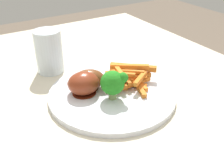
{
  "coord_description": "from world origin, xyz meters",
  "views": [
    {
      "loc": [
        0.46,
        -0.25,
        1.06
      ],
      "look_at": [
        0.03,
        0.01,
        0.76
      ],
      "focal_mm": 43.6,
      "sensor_mm": 36.0,
      "label": 1
    }
  ],
  "objects_px": {
    "chicken_drumstick_near": "(86,84)",
    "chicken_drumstick_extra": "(91,79)",
    "carrot_fries_pile": "(130,76)",
    "dining_table": "(102,130)",
    "chicken_drumstick_far": "(88,82)",
    "dinner_plate": "(112,94)",
    "water_glass": "(49,51)",
    "broccoli_floret_front": "(113,83)"
  },
  "relations": [
    {
      "from": "chicken_drumstick_near",
      "to": "chicken_drumstick_extra",
      "type": "distance_m",
      "value": 0.02
    },
    {
      "from": "carrot_fries_pile",
      "to": "chicken_drumstick_extra",
      "type": "xyz_separation_m",
      "value": [
        -0.03,
        -0.09,
        0.0
      ]
    },
    {
      "from": "dining_table",
      "to": "chicken_drumstick_far",
      "type": "distance_m",
      "value": 0.15
    },
    {
      "from": "chicken_drumstick_far",
      "to": "chicken_drumstick_extra",
      "type": "height_order",
      "value": "chicken_drumstick_extra"
    },
    {
      "from": "dining_table",
      "to": "dinner_plate",
      "type": "height_order",
      "value": "dinner_plate"
    },
    {
      "from": "dining_table",
      "to": "water_glass",
      "type": "bearing_deg",
      "value": -160.09
    },
    {
      "from": "chicken_drumstick_near",
      "to": "chicken_drumstick_far",
      "type": "bearing_deg",
      "value": 135.54
    },
    {
      "from": "broccoli_floret_front",
      "to": "carrot_fries_pile",
      "type": "relative_size",
      "value": 0.49
    },
    {
      "from": "dining_table",
      "to": "carrot_fries_pile",
      "type": "bearing_deg",
      "value": 77.04
    },
    {
      "from": "carrot_fries_pile",
      "to": "chicken_drumstick_extra",
      "type": "distance_m",
      "value": 0.09
    },
    {
      "from": "dining_table",
      "to": "broccoli_floret_front",
      "type": "relative_size",
      "value": 16.06
    },
    {
      "from": "dining_table",
      "to": "chicken_drumstick_far",
      "type": "bearing_deg",
      "value": -106.18
    },
    {
      "from": "chicken_drumstick_near",
      "to": "chicken_drumstick_extra",
      "type": "xyz_separation_m",
      "value": [
        -0.01,
        0.02,
        -0.0
      ]
    },
    {
      "from": "water_glass",
      "to": "chicken_drumstick_extra",
      "type": "bearing_deg",
      "value": 14.91
    },
    {
      "from": "dining_table",
      "to": "chicken_drumstick_far",
      "type": "relative_size",
      "value": 7.9
    },
    {
      "from": "chicken_drumstick_near",
      "to": "water_glass",
      "type": "xyz_separation_m",
      "value": [
        -0.16,
        -0.02,
        0.02
      ]
    },
    {
      "from": "dinner_plate",
      "to": "water_glass",
      "type": "relative_size",
      "value": 2.55
    },
    {
      "from": "water_glass",
      "to": "dining_table",
      "type": "bearing_deg",
      "value": 19.91
    },
    {
      "from": "dining_table",
      "to": "broccoli_floret_front",
      "type": "height_order",
      "value": "broccoli_floret_front"
    },
    {
      "from": "carrot_fries_pile",
      "to": "broccoli_floret_front",
      "type": "bearing_deg",
      "value": -62.06
    },
    {
      "from": "chicken_drumstick_far",
      "to": "water_glass",
      "type": "relative_size",
      "value": 1.18
    },
    {
      "from": "chicken_drumstick_far",
      "to": "carrot_fries_pile",
      "type": "bearing_deg",
      "value": 76.1
    },
    {
      "from": "carrot_fries_pile",
      "to": "chicken_drumstick_far",
      "type": "height_order",
      "value": "chicken_drumstick_far"
    },
    {
      "from": "chicken_drumstick_near",
      "to": "water_glass",
      "type": "distance_m",
      "value": 0.17
    },
    {
      "from": "chicken_drumstick_far",
      "to": "chicken_drumstick_near",
      "type": "bearing_deg",
      "value": -44.46
    },
    {
      "from": "chicken_drumstick_near",
      "to": "chicken_drumstick_far",
      "type": "xyz_separation_m",
      "value": [
        -0.01,
        0.01,
        -0.0
      ]
    },
    {
      "from": "dinner_plate",
      "to": "water_glass",
      "type": "xyz_separation_m",
      "value": [
        -0.19,
        -0.07,
        0.05
      ]
    },
    {
      "from": "broccoli_floret_front",
      "to": "dinner_plate",
      "type": "bearing_deg",
      "value": 154.36
    },
    {
      "from": "broccoli_floret_front",
      "to": "chicken_drumstick_extra",
      "type": "relative_size",
      "value": 0.49
    },
    {
      "from": "dining_table",
      "to": "chicken_drumstick_far",
      "type": "xyz_separation_m",
      "value": [
        -0.01,
        -0.03,
        0.14
      ]
    },
    {
      "from": "dining_table",
      "to": "water_glass",
      "type": "xyz_separation_m",
      "value": [
        -0.16,
        -0.06,
        0.16
      ]
    },
    {
      "from": "broccoli_floret_front",
      "to": "water_glass",
      "type": "distance_m",
      "value": 0.22
    },
    {
      "from": "carrot_fries_pile",
      "to": "chicken_drumstick_near",
      "type": "bearing_deg",
      "value": -97.03
    },
    {
      "from": "carrot_fries_pile",
      "to": "chicken_drumstick_far",
      "type": "relative_size",
      "value": 1.0
    },
    {
      "from": "dining_table",
      "to": "water_glass",
      "type": "relative_size",
      "value": 9.29
    },
    {
      "from": "dining_table",
      "to": "chicken_drumstick_extra",
      "type": "relative_size",
      "value": 7.93
    },
    {
      "from": "dining_table",
      "to": "chicken_drumstick_extra",
      "type": "distance_m",
      "value": 0.15
    },
    {
      "from": "chicken_drumstick_far",
      "to": "chicken_drumstick_extra",
      "type": "xyz_separation_m",
      "value": [
        -0.0,
        0.01,
        0.0
      ]
    },
    {
      "from": "chicken_drumstick_extra",
      "to": "water_glass",
      "type": "distance_m",
      "value": 0.16
    },
    {
      "from": "chicken_drumstick_far",
      "to": "broccoli_floret_front",
      "type": "bearing_deg",
      "value": 25.84
    },
    {
      "from": "dinner_plate",
      "to": "chicken_drumstick_far",
      "type": "xyz_separation_m",
      "value": [
        -0.04,
        -0.04,
        0.03
      ]
    },
    {
      "from": "broccoli_floret_front",
      "to": "chicken_drumstick_extra",
      "type": "distance_m",
      "value": 0.07
    }
  ]
}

